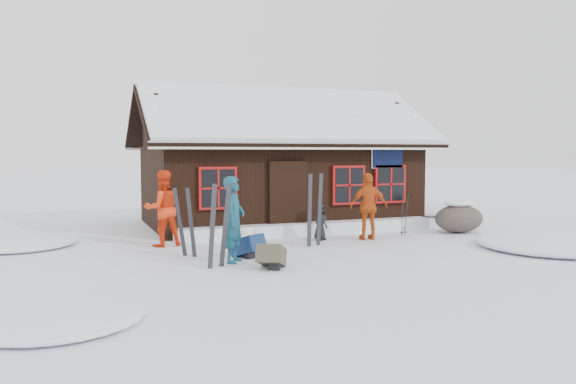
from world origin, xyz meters
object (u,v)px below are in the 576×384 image
Objects in this scene: ski_pair_left at (219,227)px; backpack_blue at (248,249)px; boulder at (459,218)px; skier_orange_left at (163,208)px; skier_crouched at (320,222)px; skier_orange_right at (369,206)px; backpack_olive at (271,260)px; skier_teal at (234,220)px; ski_poles at (404,215)px.

ski_pair_left reaches higher than backpack_blue.
boulder is 0.84× the size of ski_pair_left.
skier_orange_left reaches higher than boulder.
skier_orange_left is at bearing 138.36° from skier_crouched.
skier_orange_right is (5.21, -0.92, -0.05)m from skier_orange_left.
skier_crouched is (-1.22, 0.38, -0.41)m from skier_orange_right.
ski_pair_left reaches higher than backpack_olive.
backpack_blue is at bearing -10.05° from skier_teal.
ski_poles is at bearing 166.18° from skier_orange_left.
ski_pair_left is at bearing -167.30° from backpack_blue.
skier_crouched is 2.56m from ski_poles.
skier_teal is at bearing -159.49° from ski_poles.
ski_poles is (1.34, 0.37, -0.31)m from skier_orange_right.
ski_pair_left is 2.65× the size of backpack_olive.
skier_orange_right is 3.97m from backpack_blue.
skier_orange_left is (-1.06, 2.61, 0.03)m from skier_teal.
skier_orange_right is 4.99m from ski_pair_left.
skier_orange_left is 2.86× the size of backpack_olive.
skier_orange_left is at bearing 55.72° from skier_teal.
backpack_olive is at bearing -117.52° from backpack_blue.
boulder is (3.08, 0.21, -0.45)m from skier_orange_right.
skier_orange_left is 4.05m from skier_crouched.
ski_pair_left is at bearing 93.41° from skier_orange_left.
skier_teal is at bearing 152.42° from backpack_olive.
ski_pair_left is 1.24m from backpack_olive.
backpack_olive is (0.93, -0.52, -0.64)m from ski_pair_left.
skier_orange_right is at bearing -176.12° from boulder.
skier_teal is 1.02× the size of skier_orange_right.
boulder is at bearing -18.90° from backpack_blue.
boulder is at bearing -41.73° from skier_teal.
skier_orange_left is 5.29m from skier_orange_right.
ski_poles is (2.56, -0.01, 0.09)m from skier_crouched.
skier_crouched is at bearing 163.30° from skier_orange_left.
skier_orange_left is 1.06× the size of skier_orange_right.
skier_teal is 3.61m from skier_crouched.
backpack_olive is (1.57, -3.48, -0.75)m from skier_orange_left.
ski_poles is 1.86× the size of backpack_olive.
skier_orange_right is 1.86× the size of skier_crouched.
backpack_blue is at bearing 125.19° from backpack_olive.
ski_pair_left is 1.33m from backpack_blue.
skier_teal is 1.90× the size of skier_crouched.
skier_teal is at bearing -165.33° from boulder.
backpack_blue is (0.44, 0.46, -0.72)m from skier_teal.
boulder is 2.24× the size of backpack_blue.
ski_pair_left is at bearing 33.23° from skier_orange_right.
skier_orange_right is 1.43m from ski_poles.
boulder is at bearing 5.47° from ski_pair_left.
skier_crouched is 0.78× the size of ski_poles.
skier_crouched reaches higher than backpack_blue.
skier_teal is 2.76× the size of backpack_olive.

